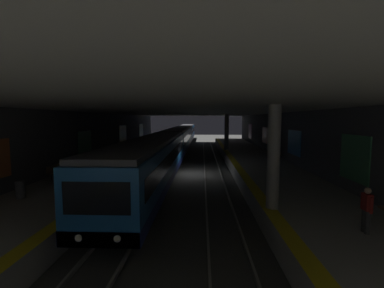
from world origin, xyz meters
The scene contains 18 objects.
ground_plane centered at (0.00, 0.00, 0.00)m, with size 120.00×120.00×0.00m, color #42423F.
track_left centered at (0.00, -2.20, 0.08)m, with size 60.00×1.53×0.16m.
track_right centered at (0.00, 2.20, 0.08)m, with size 60.00×1.53×0.16m.
platform_left centered at (0.00, -6.55, 0.53)m, with size 60.00×5.30×1.06m.
platform_right centered at (0.00, 6.55, 0.53)m, with size 60.00×5.30×1.06m.
wall_left centered at (0.05, -9.45, 2.80)m, with size 60.00×0.56×5.60m.
wall_right centered at (0.04, 9.45, 2.80)m, with size 60.00×0.56×5.60m.
ceiling_slab centered at (0.00, 0.00, 5.80)m, with size 60.00×19.40×0.40m.
pillar_near centered at (-11.96, -4.35, 3.33)m, with size 0.56×0.56×4.55m.
pillar_far centered at (10.37, -4.35, 3.33)m, with size 0.56×0.56×4.55m.
metro_train centered at (14.59, 2.20, 2.03)m, with size 59.71×2.83×3.49m.
bench_left_mid centered at (2.30, -8.53, 1.57)m, with size 1.70×0.47×0.86m.
bench_left_far centered at (4.48, -8.53, 1.57)m, with size 1.70×0.47×0.86m.
bench_right_near centered at (-6.45, 8.53, 1.57)m, with size 1.70×0.47×0.86m.
bench_right_mid centered at (13.93, 8.53, 1.57)m, with size 1.70×0.47×0.86m.
person_waiting_near centered at (6.64, 6.51, 1.95)m, with size 0.60×0.23×1.66m.
person_walking_mid centered at (-14.45, -6.90, 1.92)m, with size 0.60×0.22×1.60m.
trash_bin centered at (-10.98, 7.80, 1.48)m, with size 0.44×0.44×0.85m.
Camera 1 is at (-23.52, -1.23, 4.99)m, focal length 24.76 mm.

